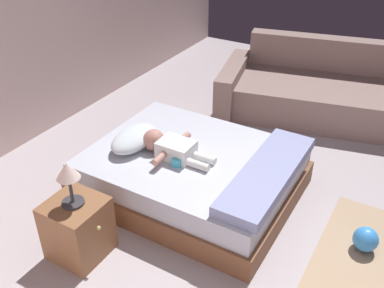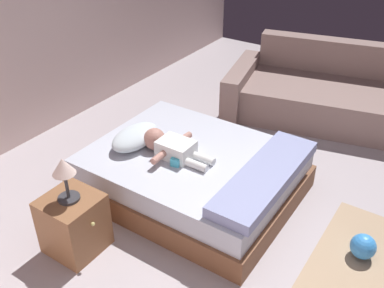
{
  "view_description": "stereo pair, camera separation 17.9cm",
  "coord_description": "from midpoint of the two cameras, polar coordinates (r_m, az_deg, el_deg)",
  "views": [
    {
      "loc": [
        -2.42,
        -0.51,
        2.41
      ],
      "look_at": [
        0.22,
        1.04,
        0.49
      ],
      "focal_mm": 41.11,
      "sensor_mm": 36.0,
      "label": 1
    },
    {
      "loc": [
        -2.33,
        -0.66,
        2.41
      ],
      "look_at": [
        0.22,
        1.04,
        0.49
      ],
      "focal_mm": 41.11,
      "sensor_mm": 36.0,
      "label": 2
    }
  ],
  "objects": [
    {
      "name": "baby",
      "position": [
        3.62,
        -1.44,
        -0.32
      ],
      "size": [
        0.51,
        0.65,
        0.19
      ],
      "color": "white",
      "rests_on": "bed"
    },
    {
      "name": "toy_ball",
      "position": [
        3.51,
        22.73,
        -12.19
      ],
      "size": [
        0.19,
        0.19,
        0.19
      ],
      "primitive_type": "sphere",
      "color": "#378DE3",
      "rests_on": "rug"
    },
    {
      "name": "bed",
      "position": [
        3.78,
        1.36,
        -3.89
      ],
      "size": [
        1.37,
        1.71,
        0.39
      ],
      "color": "brown",
      "rests_on": "ground_plane"
    },
    {
      "name": "blanket",
      "position": [
        3.39,
        11.03,
        -4.16
      ],
      "size": [
        1.23,
        0.35,
        0.09
      ],
      "color": "#8B92C0",
      "rests_on": "bed"
    },
    {
      "name": "pillow",
      "position": [
        3.77,
        -6.02,
        0.9
      ],
      "size": [
        0.5,
        0.29,
        0.15
      ],
      "color": "silver",
      "rests_on": "bed"
    },
    {
      "name": "toy_block",
      "position": [
        3.51,
        -0.63,
        -2.29
      ],
      "size": [
        0.08,
        0.08,
        0.07
      ],
      "color": "#40AFCD",
      "rests_on": "bed"
    },
    {
      "name": "rug",
      "position": [
        3.46,
        23.79,
        -15.52
      ],
      "size": [
        1.38,
        0.86,
        0.01
      ],
      "color": "tan",
      "rests_on": "ground_plane"
    },
    {
      "name": "toothbrush",
      "position": [
        3.8,
        -0.21,
        0.19
      ],
      "size": [
        0.04,
        0.14,
        0.02
      ],
      "color": "blue",
      "rests_on": "bed"
    },
    {
      "name": "lamp",
      "position": [
        3.04,
        -14.67,
        -3.46
      ],
      "size": [
        0.16,
        0.16,
        0.34
      ],
      "color": "#333338",
      "rests_on": "nightstand"
    },
    {
      "name": "couch",
      "position": [
        5.22,
        18.19,
        6.03
      ],
      "size": [
        1.56,
        2.33,
        0.77
      ],
      "color": "gray",
      "rests_on": "ground_plane"
    },
    {
      "name": "nightstand",
      "position": [
        3.32,
        -13.57,
        -10.04
      ],
      "size": [
        0.38,
        0.41,
        0.46
      ],
      "color": "brown",
      "rests_on": "ground_plane"
    },
    {
      "name": "ground_plane",
      "position": [
        3.43,
        14.49,
        -13.84
      ],
      "size": [
        8.0,
        8.0,
        0.0
      ],
      "primitive_type": "plane",
      "color": "#AAA0A5"
    }
  ]
}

